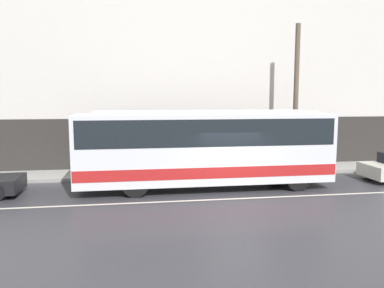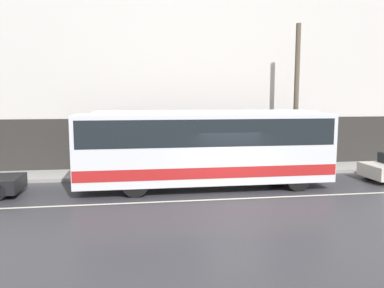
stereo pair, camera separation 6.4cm
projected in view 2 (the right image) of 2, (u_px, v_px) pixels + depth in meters
ground_plane at (235, 199)px, 14.44m from camera, size 60.00×60.00×0.00m
sidewalk at (209, 171)px, 19.51m from camera, size 60.00×2.36×0.17m
building_facade at (205, 66)px, 20.14m from camera, size 60.00×0.35×11.53m
lane_stripe at (235, 199)px, 14.44m from camera, size 54.00×0.14×0.01m
transit_bus at (205, 145)px, 15.98m from camera, size 10.75×2.49×3.34m
utility_pole_near at (296, 98)px, 19.02m from camera, size 0.25×0.25×7.39m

